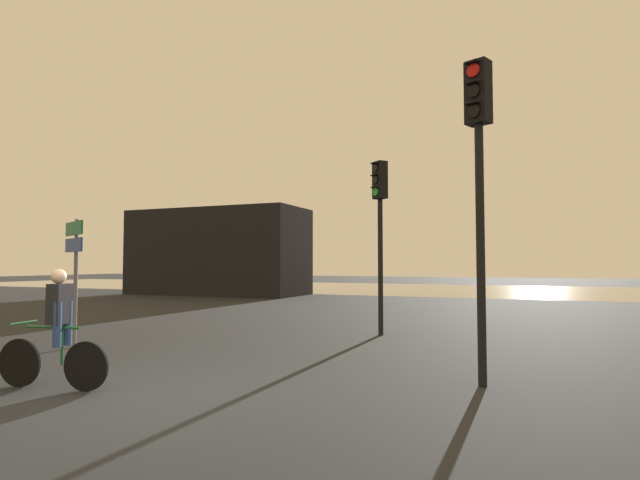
% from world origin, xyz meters
% --- Properties ---
extents(ground_plane, '(120.00, 120.00, 0.00)m').
position_xyz_m(ground_plane, '(0.00, 0.00, 0.00)').
color(ground_plane, black).
extents(water_strip, '(80.00, 16.00, 0.01)m').
position_xyz_m(water_strip, '(0.00, 28.61, 0.00)').
color(water_strip, gray).
rests_on(water_strip, ground).
extents(distant_building, '(9.79, 4.00, 4.67)m').
position_xyz_m(distant_building, '(-11.25, 18.61, 2.33)').
color(distant_building, black).
rests_on(distant_building, ground).
extents(traffic_light_near_right, '(0.39, 0.41, 4.56)m').
position_xyz_m(traffic_light_near_right, '(3.99, 2.41, 3.16)').
color(traffic_light_near_right, black).
rests_on(traffic_light_near_right, ground).
extents(traffic_light_center, '(0.41, 0.42, 4.15)m').
position_xyz_m(traffic_light_center, '(1.37, 6.67, 2.90)').
color(traffic_light_center, black).
rests_on(traffic_light_center, ground).
extents(direction_sign_post, '(1.00, 0.51, 2.60)m').
position_xyz_m(direction_sign_post, '(-3.91, 2.60, 1.79)').
color(direction_sign_post, slate).
rests_on(direction_sign_post, ground).
extents(cyclist, '(1.69, 0.49, 1.62)m').
position_xyz_m(cyclist, '(-1.32, 0.05, 0.82)').
color(cyclist, black).
rests_on(cyclist, ground).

